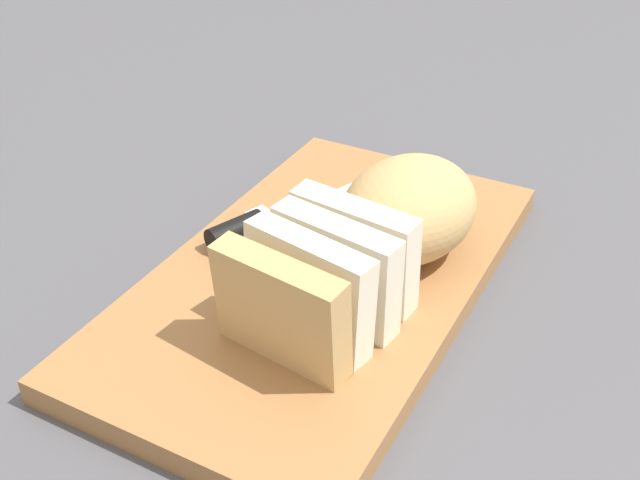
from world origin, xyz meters
name	(u,v)px	position (x,y,z in m)	size (l,w,h in m)	color
ground_plane	(320,290)	(0.00, 0.00, 0.00)	(3.00, 3.00, 0.00)	#4C4C51
cutting_board	(320,280)	(0.00, 0.00, 0.01)	(0.44, 0.25, 0.02)	#9E6B3D
bread_loaf	(376,235)	(-0.01, 0.04, 0.06)	(0.26, 0.14, 0.09)	tan
bread_knife	(268,219)	(-0.03, -0.07, 0.03)	(0.26, 0.11, 0.02)	silver
crumb_near_knife	(334,240)	(-0.04, -0.01, 0.02)	(0.01, 0.01, 0.01)	tan
crumb_near_loaf	(322,301)	(0.04, 0.02, 0.02)	(0.00, 0.00, 0.00)	tan
crumb_stray_left	(305,230)	(-0.04, -0.04, 0.02)	(0.00, 0.00, 0.00)	tan
crumb_stray_right	(289,229)	(-0.04, -0.05, 0.03)	(0.01, 0.01, 0.01)	tan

